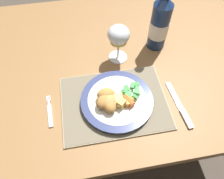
% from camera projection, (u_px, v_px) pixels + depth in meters
% --- Properties ---
extents(ground_plane, '(6.00, 6.00, 0.00)m').
position_uv_depth(ground_plane, '(108.00, 133.00, 1.48)').
color(ground_plane, '#4C4238').
extents(dining_table, '(1.57, 0.87, 0.74)m').
position_uv_depth(dining_table, '(106.00, 73.00, 0.94)').
color(dining_table, olive).
rests_on(dining_table, ground).
extents(placemat, '(0.36, 0.27, 0.01)m').
position_uv_depth(placemat, '(114.00, 102.00, 0.76)').
color(placemat, gray).
rests_on(placemat, dining_table).
extents(dinner_plate, '(0.25, 0.25, 0.02)m').
position_uv_depth(dinner_plate, '(117.00, 100.00, 0.74)').
color(dinner_plate, white).
rests_on(dinner_plate, placemat).
extents(breaded_croquettes, '(0.09, 0.09, 0.04)m').
position_uv_depth(breaded_croquettes, '(107.00, 100.00, 0.71)').
color(breaded_croquettes, '#B77F3D').
rests_on(breaded_croquettes, dinner_plate).
extents(green_beans_pile, '(0.07, 0.07, 0.02)m').
position_uv_depth(green_beans_pile, '(130.00, 90.00, 0.75)').
color(green_beans_pile, green).
rests_on(green_beans_pile, dinner_plate).
extents(glazed_carrots, '(0.06, 0.06, 0.02)m').
position_uv_depth(glazed_carrots, '(125.00, 101.00, 0.72)').
color(glazed_carrots, orange).
rests_on(glazed_carrots, dinner_plate).
extents(fork, '(0.02, 0.12, 0.01)m').
position_uv_depth(fork, '(50.00, 113.00, 0.73)').
color(fork, silver).
rests_on(fork, dining_table).
extents(table_knife, '(0.03, 0.19, 0.01)m').
position_uv_depth(table_knife, '(181.00, 108.00, 0.74)').
color(table_knife, silver).
rests_on(table_knife, dining_table).
extents(wine_glass, '(0.08, 0.08, 0.15)m').
position_uv_depth(wine_glass, '(119.00, 36.00, 0.79)').
color(wine_glass, silver).
rests_on(wine_glass, dining_table).
extents(bottle, '(0.07, 0.07, 0.29)m').
position_uv_depth(bottle, '(160.00, 23.00, 0.83)').
color(bottle, navy).
rests_on(bottle, dining_table).
extents(roast_potatoes, '(0.08, 0.05, 0.03)m').
position_uv_depth(roast_potatoes, '(119.00, 102.00, 0.71)').
color(roast_potatoes, '#E5BC66').
rests_on(roast_potatoes, dinner_plate).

